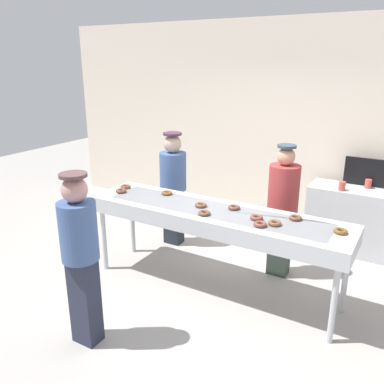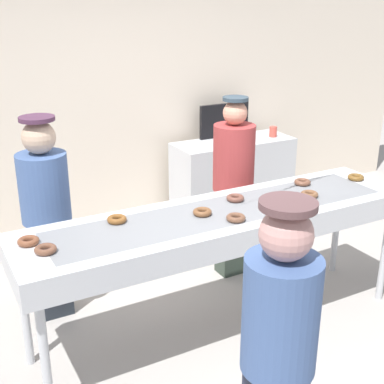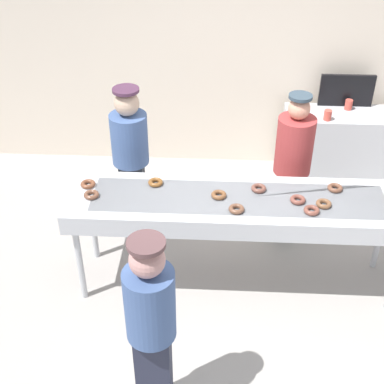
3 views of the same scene
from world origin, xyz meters
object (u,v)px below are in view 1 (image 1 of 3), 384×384
chocolate_donut_4 (125,187)px  chocolate_donut_8 (121,191)px  paper_cup_2 (368,184)px  fryer_conveyor (214,217)px  chocolate_donut_1 (341,231)px  prep_counter (360,221)px  chocolate_donut_0 (204,213)px  chocolate_donut_9 (167,193)px  chocolate_donut_3 (201,205)px  chocolate_donut_10 (234,207)px  menu_display (368,172)px  chocolate_donut_7 (256,218)px  chocolate_donut_6 (295,218)px  worker_baker (173,181)px  paper_cup_1 (342,186)px  customer_waiting (80,252)px  chocolate_donut_5 (260,224)px  worker_assistant (283,203)px  chocolate_donut_2 (275,223)px

chocolate_donut_4 → chocolate_donut_8: bearing=-68.3°
paper_cup_2 → fryer_conveyor: bearing=-123.7°
chocolate_donut_1 → prep_counter: chocolate_donut_1 is taller
chocolate_donut_0 → chocolate_donut_9: same height
chocolate_donut_9 → chocolate_donut_3: bearing=-16.2°
chocolate_donut_1 → chocolate_donut_3: bearing=-178.3°
paper_cup_2 → chocolate_donut_10: bearing=-121.6°
chocolate_donut_3 → menu_display: menu_display is taller
chocolate_donut_4 → menu_display: menu_display is taller
chocolate_donut_3 → prep_counter: bearing=51.7°
chocolate_donut_7 → chocolate_donut_8: bearing=-179.3°
chocolate_donut_6 → chocolate_donut_7: bearing=-150.4°
chocolate_donut_1 → prep_counter: (-0.04, 1.77, -0.54)m
worker_baker → prep_counter: bearing=-145.0°
chocolate_donut_7 → paper_cup_2: (0.79, 1.96, -0.04)m
chocolate_donut_9 → paper_cup_1: 2.28m
chocolate_donut_6 → paper_cup_1: paper_cup_1 is taller
customer_waiting → chocolate_donut_5: bearing=38.8°
chocolate_donut_0 → chocolate_donut_10: size_ratio=1.00×
worker_baker → customer_waiting: 2.23m
customer_waiting → paper_cup_1: customer_waiting is taller
chocolate_donut_1 → chocolate_donut_9: 2.03m
chocolate_donut_10 → paper_cup_1: 1.74m
fryer_conveyor → chocolate_donut_3: (-0.17, 0.01, 0.11)m
chocolate_donut_4 → paper_cup_1: paper_cup_1 is taller
chocolate_donut_1 → worker_baker: (-2.35, 0.75, -0.06)m
worker_baker → worker_assistant: worker_assistant is taller
paper_cup_1 → fryer_conveyor: bearing=-121.4°
fryer_conveyor → chocolate_donut_7: 0.51m
chocolate_donut_4 → paper_cup_2: bearing=34.9°
chocolate_donut_7 → paper_cup_2: 2.11m
chocolate_donut_2 → menu_display: (0.56, 2.10, 0.09)m
chocolate_donut_1 → chocolate_donut_5: size_ratio=1.00×
fryer_conveyor → chocolate_donut_4: bearing=175.0°
chocolate_donut_7 → prep_counter: 2.07m
chocolate_donut_0 → paper_cup_2: 2.48m
chocolate_donut_2 → prep_counter: (0.56, 1.89, -0.54)m
chocolate_donut_9 → paper_cup_2: bearing=41.1°
chocolate_donut_8 → paper_cup_1: (2.26, 1.70, -0.04)m
chocolate_donut_3 → chocolate_donut_9: size_ratio=1.00×
fryer_conveyor → worker_assistant: size_ratio=1.83×
chocolate_donut_2 → chocolate_donut_7: bearing=167.4°
worker_baker → prep_counter: size_ratio=1.17×
chocolate_donut_8 → chocolate_donut_1: bearing=2.2°
chocolate_donut_8 → worker_baker: (0.20, 0.85, -0.06)m
chocolate_donut_4 → worker_assistant: size_ratio=0.08×
chocolate_donut_6 → worker_assistant: worker_assistant is taller
chocolate_donut_4 → chocolate_donut_1: bearing=-1.3°
chocolate_donut_4 → chocolate_donut_6: bearing=1.4°
chocolate_donut_8 → worker_assistant: 1.93m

